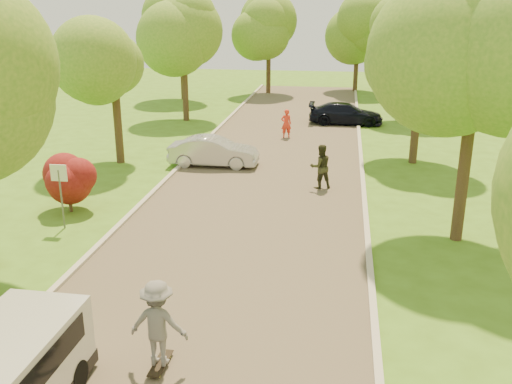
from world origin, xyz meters
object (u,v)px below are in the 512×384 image
Objects in this scene: longboard at (161,363)px; person_olive at (321,167)px; dark_sedan at (346,114)px; street_sign at (60,183)px; silver_sedan at (214,152)px; skateboarder at (158,323)px; person_striped at (286,124)px.

person_olive is (2.66, 12.33, 0.79)m from longboard.
person_olive is (-0.95, -12.84, 0.25)m from dark_sedan.
street_sign is at bearing 153.92° from dark_sedan.
person_olive is at bearing 175.99° from dark_sedan.
street_sign is 20.51m from dark_sedan.
street_sign is 9.85m from person_olive.
skateboarder is (2.26, -14.90, 0.37)m from silver_sedan.
street_sign is at bearing -49.99° from skateboarder.
silver_sedan is at bearing -80.14° from skateboarder.
dark_sedan is (5.87, 10.27, -0.02)m from silver_sedan.
longboard is 0.60× the size of person_striped.
skateboarder is at bearing -178.76° from longboard.
dark_sedan is 4.72× the size of longboard.
dark_sedan is (9.08, 18.36, -0.92)m from street_sign.
silver_sedan reaches higher than dark_sedan.
street_sign reaches higher than dark_sedan.
silver_sedan is 2.57× the size of person_striped.
skateboarder reaches higher than silver_sedan.
person_striped is at bearing -98.24° from person_olive.
person_striped is at bearing -89.89° from longboard.
silver_sedan is 2.25× the size of person_olive.
longboard is (5.46, -6.80, -1.46)m from street_sign.
dark_sedan is 5.26m from person_striped.
silver_sedan reaches higher than longboard.
longboard is (2.26, -14.90, -0.56)m from silver_sedan.
person_striped is (-3.20, -4.18, 0.14)m from dark_sedan.
skateboarder is 1.02× the size of person_olive.
skateboarder is 20.99m from person_striped.
street_sign is at bearing -49.99° from longboard.
skateboarder is 1.17× the size of person_striped.
silver_sedan is (3.21, 8.10, -0.90)m from street_sign.
street_sign is at bearing 50.20° from person_striped.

